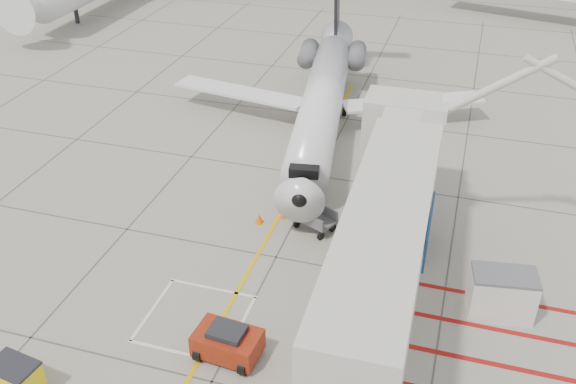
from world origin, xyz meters
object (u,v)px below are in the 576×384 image
(pushback_tug, at_px, (228,342))
(jet_bridge, at_px, (382,253))
(spill_bin, at_px, (16,379))
(regional_jet, at_px, (320,93))

(pushback_tug, bearing_deg, jet_bridge, 34.01)
(pushback_tug, xyz_separation_m, spill_bin, (-6.74, -3.96, -0.01))
(regional_jet, relative_size, jet_bridge, 1.34)
(pushback_tug, bearing_deg, spill_bin, -144.73)
(jet_bridge, distance_m, spill_bin, 14.32)
(regional_jet, xyz_separation_m, spill_bin, (-5.72, -22.12, -2.86))
(regional_jet, bearing_deg, jet_bridge, -76.11)
(regional_jet, xyz_separation_m, jet_bridge, (6.34, -15.18, 0.50))
(jet_bridge, bearing_deg, pushback_tug, -152.02)
(jet_bridge, height_order, spill_bin, jet_bridge)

